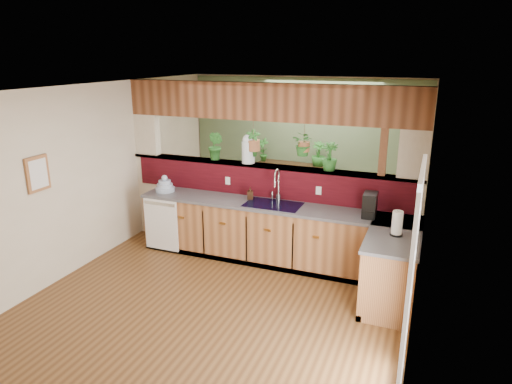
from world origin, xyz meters
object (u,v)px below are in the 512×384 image
at_px(glass_jar, 248,149).
at_px(shelving_console, 294,187).
at_px(faucet, 277,184).
at_px(dish_stack, 165,186).
at_px(coffee_maker, 370,206).
at_px(paper_towel, 397,224).
at_px(soap_dispenser, 250,193).

height_order(glass_jar, shelving_console, glass_jar).
xyz_separation_m(faucet, glass_jar, (-0.55, 0.22, 0.44)).
relative_size(dish_stack, glass_jar, 0.69).
bearing_deg(coffee_maker, faucet, 171.97).
xyz_separation_m(faucet, dish_stack, (-1.83, -0.16, -0.19)).
xyz_separation_m(faucet, paper_towel, (1.76, -0.71, -0.12)).
bearing_deg(glass_jar, coffee_maker, -11.44).
bearing_deg(glass_jar, soap_dispenser, -62.48).
distance_m(soap_dispenser, coffee_maker, 1.78).
bearing_deg(dish_stack, soap_dispenser, 4.47).
bearing_deg(soap_dispenser, glass_jar, 117.52).
height_order(coffee_maker, paper_towel, same).
relative_size(dish_stack, coffee_maker, 0.94).
xyz_separation_m(dish_stack, paper_towel, (3.59, -0.55, 0.07)).
bearing_deg(faucet, glass_jar, 157.91).
relative_size(soap_dispenser, glass_jar, 0.43).
height_order(paper_towel, glass_jar, glass_jar).
bearing_deg(coffee_maker, dish_stack, 178.67).
distance_m(faucet, dish_stack, 1.84).
distance_m(paper_towel, shelving_console, 3.59).
relative_size(coffee_maker, shelving_console, 0.23).
bearing_deg(shelving_console, soap_dispenser, -85.27).
distance_m(dish_stack, soap_dispenser, 1.42).
bearing_deg(shelving_console, coffee_maker, -47.17).
relative_size(faucet, soap_dispenser, 2.64).
bearing_deg(paper_towel, faucet, 158.17).
distance_m(soap_dispenser, paper_towel, 2.27).
relative_size(dish_stack, paper_towel, 0.93).
relative_size(faucet, glass_jar, 1.15).
distance_m(paper_towel, glass_jar, 2.56).
distance_m(soap_dispenser, shelving_console, 2.22).
bearing_deg(coffee_maker, shelving_console, 126.15).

